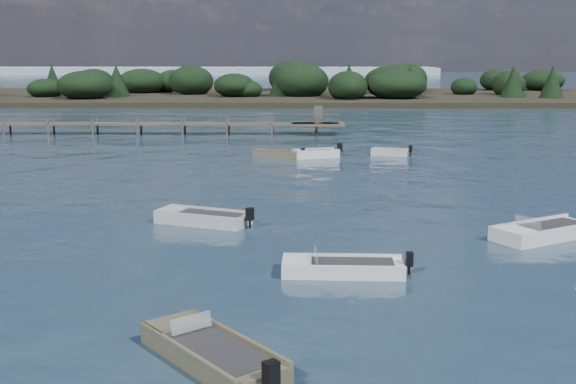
{
  "coord_description": "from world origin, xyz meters",
  "views": [
    {
      "loc": [
        1.69,
        -21.1,
        7.87
      ],
      "look_at": [
        1.4,
        14.0,
        1.0
      ],
      "focal_mm": 45.0,
      "sensor_mm": 36.0,
      "label": 1
    }
  ],
  "objects_px": {
    "dinghy_mid_white_a": "(342,270)",
    "dinghy_mid_white_b": "(544,234)",
    "dinghy_near_olive": "(212,356)",
    "dinghy_mid_grey": "(203,220)",
    "tender_far_white": "(316,155)",
    "tender_far_grey_b": "(390,153)",
    "jetty": "(51,124)",
    "dinghy_extra_a": "(278,155)"
  },
  "relations": [
    {
      "from": "dinghy_near_olive",
      "to": "dinghy_mid_white_b",
      "type": "bearing_deg",
      "value": 44.59
    },
    {
      "from": "dinghy_mid_white_a",
      "to": "dinghy_extra_a",
      "type": "xyz_separation_m",
      "value": [
        -2.96,
        29.07,
        0.0
      ]
    },
    {
      "from": "dinghy_mid_white_a",
      "to": "dinghy_mid_white_b",
      "type": "relative_size",
      "value": 0.92
    },
    {
      "from": "dinghy_near_olive",
      "to": "dinghy_mid_grey",
      "type": "relative_size",
      "value": 0.98
    },
    {
      "from": "tender_far_grey_b",
      "to": "dinghy_mid_grey",
      "type": "height_order",
      "value": "dinghy_mid_grey"
    },
    {
      "from": "dinghy_mid_white_a",
      "to": "dinghy_extra_a",
      "type": "bearing_deg",
      "value": 95.81
    },
    {
      "from": "tender_far_white",
      "to": "dinghy_mid_grey",
      "type": "xyz_separation_m",
      "value": [
        -5.88,
        -21.1,
        -0.02
      ]
    },
    {
      "from": "dinghy_extra_a",
      "to": "tender_far_white",
      "type": "bearing_deg",
      "value": -6.26
    },
    {
      "from": "dinghy_extra_a",
      "to": "dinghy_mid_grey",
      "type": "distance_m",
      "value": 21.63
    },
    {
      "from": "dinghy_near_olive",
      "to": "tender_far_white",
      "type": "height_order",
      "value": "tender_far_white"
    },
    {
      "from": "tender_far_white",
      "to": "jetty",
      "type": "height_order",
      "value": "jetty"
    },
    {
      "from": "dinghy_mid_white_b",
      "to": "tender_far_grey_b",
      "type": "xyz_separation_m",
      "value": [
        -3.39,
        24.87,
        -0.02
      ]
    },
    {
      "from": "dinghy_mid_white_a",
      "to": "dinghy_mid_grey",
      "type": "bearing_deg",
      "value": 127.95
    },
    {
      "from": "tender_far_grey_b",
      "to": "dinghy_mid_white_b",
      "type": "bearing_deg",
      "value": -82.23
    },
    {
      "from": "dinghy_near_olive",
      "to": "dinghy_mid_white_a",
      "type": "bearing_deg",
      "value": 62.9
    },
    {
      "from": "dinghy_mid_white_a",
      "to": "tender_far_grey_b",
      "type": "xyz_separation_m",
      "value": [
        5.61,
        30.01,
        0.01
      ]
    },
    {
      "from": "jetty",
      "to": "dinghy_mid_white_a",
      "type": "bearing_deg",
      "value": -60.32
    },
    {
      "from": "dinghy_extra_a",
      "to": "tender_far_grey_b",
      "type": "bearing_deg",
      "value": 6.26
    },
    {
      "from": "dinghy_extra_a",
      "to": "jetty",
      "type": "bearing_deg",
      "value": 145.78
    },
    {
      "from": "dinghy_mid_grey",
      "to": "jetty",
      "type": "height_order",
      "value": "jetty"
    },
    {
      "from": "dinghy_mid_white_b",
      "to": "dinghy_mid_grey",
      "type": "distance_m",
      "value": 15.18
    },
    {
      "from": "dinghy_mid_white_a",
      "to": "dinghy_mid_grey",
      "type": "height_order",
      "value": "dinghy_mid_grey"
    },
    {
      "from": "tender_far_white",
      "to": "tender_far_grey_b",
      "type": "height_order",
      "value": "tender_far_white"
    },
    {
      "from": "dinghy_mid_white_b",
      "to": "dinghy_near_olive",
      "type": "bearing_deg",
      "value": -135.41
    },
    {
      "from": "jetty",
      "to": "tender_far_white",
      "type": "bearing_deg",
      "value": -31.58
    },
    {
      "from": "tender_far_white",
      "to": "jetty",
      "type": "relative_size",
      "value": 0.06
    },
    {
      "from": "dinghy_mid_grey",
      "to": "dinghy_mid_white_b",
      "type": "bearing_deg",
      "value": -9.52
    },
    {
      "from": "tender_far_grey_b",
      "to": "jetty",
      "type": "relative_size",
      "value": 0.05
    },
    {
      "from": "tender_far_white",
      "to": "tender_far_grey_b",
      "type": "relative_size",
      "value": 1.21
    },
    {
      "from": "dinghy_mid_grey",
      "to": "dinghy_extra_a",
      "type": "bearing_deg",
      "value": 82.0
    },
    {
      "from": "dinghy_extra_a",
      "to": "tender_far_grey_b",
      "type": "distance_m",
      "value": 8.62
    },
    {
      "from": "dinghy_mid_white_a",
      "to": "tender_far_grey_b",
      "type": "relative_size",
      "value": 1.48
    },
    {
      "from": "dinghy_near_olive",
      "to": "dinghy_mid_white_b",
      "type": "height_order",
      "value": "dinghy_mid_white_b"
    },
    {
      "from": "dinghy_mid_white_a",
      "to": "dinghy_mid_grey",
      "type": "xyz_separation_m",
      "value": [
        -5.97,
        7.65,
        0.02
      ]
    },
    {
      "from": "dinghy_near_olive",
      "to": "tender_far_white",
      "type": "distance_m",
      "value": 36.48
    },
    {
      "from": "dinghy_mid_white_a",
      "to": "dinghy_mid_white_b",
      "type": "bearing_deg",
      "value": 29.74
    },
    {
      "from": "dinghy_mid_white_a",
      "to": "tender_far_white",
      "type": "xyz_separation_m",
      "value": [
        -0.08,
        28.76,
        0.04
      ]
    },
    {
      "from": "dinghy_near_olive",
      "to": "dinghy_extra_a",
      "type": "height_order",
      "value": "dinghy_near_olive"
    },
    {
      "from": "dinghy_mid_white_a",
      "to": "jetty",
      "type": "bearing_deg",
      "value": 119.68
    },
    {
      "from": "dinghy_mid_white_b",
      "to": "dinghy_mid_white_a",
      "type": "bearing_deg",
      "value": -150.26
    },
    {
      "from": "jetty",
      "to": "dinghy_near_olive",
      "type": "bearing_deg",
      "value": -67.59
    },
    {
      "from": "dinghy_mid_white_a",
      "to": "tender_far_white",
      "type": "relative_size",
      "value": 1.23
    }
  ]
}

